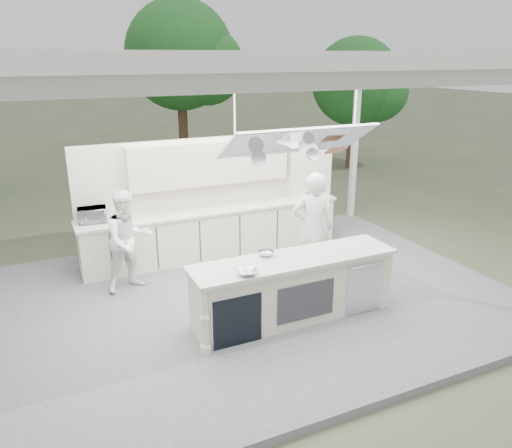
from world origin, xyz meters
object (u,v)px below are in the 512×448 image
demo_island (293,288)px  head_chef (313,229)px  sous_chef (129,241)px  back_counter (214,232)px

demo_island → head_chef: head_chef is taller
head_chef → sous_chef: size_ratio=1.14×
sous_chef → back_counter: bearing=9.6°
demo_island → back_counter: bearing=93.6°
demo_island → back_counter: 2.82m
demo_island → sous_chef: sous_chef is taller
back_counter → sous_chef: 1.98m
demo_island → head_chef: (0.90, 0.97, 0.49)m
head_chef → demo_island: bearing=69.6°
back_counter → head_chef: head_chef is taller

